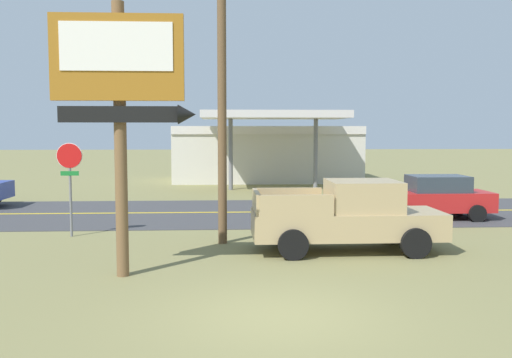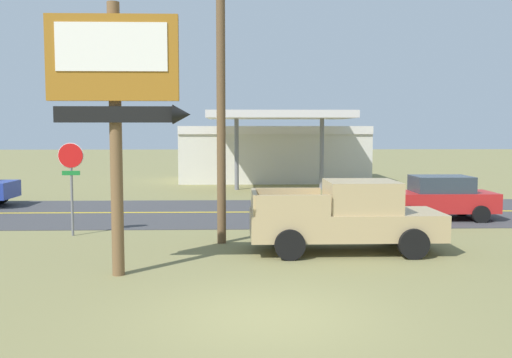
{
  "view_description": "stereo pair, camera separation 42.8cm",
  "coord_description": "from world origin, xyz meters",
  "px_view_note": "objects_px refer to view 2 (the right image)",
  "views": [
    {
      "loc": [
        -0.96,
        -9.95,
        3.34
      ],
      "look_at": [
        0.0,
        8.0,
        1.8
      ],
      "focal_mm": 39.97,
      "sensor_mm": 36.0,
      "label": 1
    },
    {
      "loc": [
        -0.53,
        -9.96,
        3.34
      ],
      "look_at": [
        0.0,
        8.0,
        1.8
      ],
      "focal_mm": 39.97,
      "sensor_mm": 36.0,
      "label": 2
    }
  ],
  "objects_px": {
    "motel_sign": "(117,89)",
    "gas_station": "(273,151)",
    "stop_sign": "(71,172)",
    "car_red_near_lane": "(438,197)",
    "utility_pole": "(221,71)",
    "pickup_tan_parked_on_lawn": "(347,217)"
  },
  "relations": [
    {
      "from": "utility_pole",
      "to": "pickup_tan_parked_on_lawn",
      "type": "bearing_deg",
      "value": -20.33
    },
    {
      "from": "gas_station",
      "to": "car_red_near_lane",
      "type": "bearing_deg",
      "value": -72.69
    },
    {
      "from": "car_red_near_lane",
      "to": "utility_pole",
      "type": "bearing_deg",
      "value": -151.99
    },
    {
      "from": "motel_sign",
      "to": "stop_sign",
      "type": "relative_size",
      "value": 2.1
    },
    {
      "from": "gas_station",
      "to": "car_red_near_lane",
      "type": "xyz_separation_m",
      "value": [
        5.19,
        -16.63,
        -1.11
      ]
    },
    {
      "from": "gas_station",
      "to": "car_red_near_lane",
      "type": "relative_size",
      "value": 2.86
    },
    {
      "from": "motel_sign",
      "to": "pickup_tan_parked_on_lawn",
      "type": "relative_size",
      "value": 1.19
    },
    {
      "from": "motel_sign",
      "to": "stop_sign",
      "type": "xyz_separation_m",
      "value": [
        -2.56,
        5.13,
        -2.23
      ]
    },
    {
      "from": "stop_sign",
      "to": "car_red_near_lane",
      "type": "height_order",
      "value": "stop_sign"
    },
    {
      "from": "motel_sign",
      "to": "stop_sign",
      "type": "bearing_deg",
      "value": 116.58
    },
    {
      "from": "pickup_tan_parked_on_lawn",
      "to": "utility_pole",
      "type": "bearing_deg",
      "value": 159.67
    },
    {
      "from": "stop_sign",
      "to": "pickup_tan_parked_on_lawn",
      "type": "height_order",
      "value": "stop_sign"
    },
    {
      "from": "motel_sign",
      "to": "gas_station",
      "type": "xyz_separation_m",
      "value": [
        4.99,
        24.71,
        -2.31
      ]
    },
    {
      "from": "stop_sign",
      "to": "car_red_near_lane",
      "type": "bearing_deg",
      "value": 13.02
    },
    {
      "from": "utility_pole",
      "to": "car_red_near_lane",
      "type": "height_order",
      "value": "utility_pole"
    },
    {
      "from": "stop_sign",
      "to": "utility_pole",
      "type": "height_order",
      "value": "utility_pole"
    },
    {
      "from": "stop_sign",
      "to": "utility_pole",
      "type": "distance_m",
      "value": 5.79
    },
    {
      "from": "utility_pole",
      "to": "car_red_near_lane",
      "type": "bearing_deg",
      "value": 28.01
    },
    {
      "from": "utility_pole",
      "to": "gas_station",
      "type": "bearing_deg",
      "value": 82.4
    },
    {
      "from": "pickup_tan_parked_on_lawn",
      "to": "car_red_near_lane",
      "type": "height_order",
      "value": "pickup_tan_parked_on_lawn"
    },
    {
      "from": "gas_station",
      "to": "pickup_tan_parked_on_lawn",
      "type": "bearing_deg",
      "value": -88.17
    },
    {
      "from": "gas_station",
      "to": "car_red_near_lane",
      "type": "distance_m",
      "value": 17.46
    }
  ]
}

